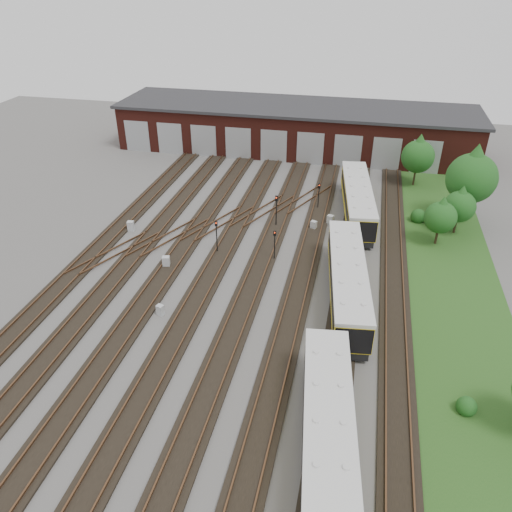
# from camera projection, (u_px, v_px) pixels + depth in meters

# --- Properties ---
(ground) EXTENTS (120.00, 120.00, 0.00)m
(ground) POSITION_uv_depth(u_px,v_px,m) (218.00, 307.00, 40.37)
(ground) COLOR #4B4846
(ground) RESTS_ON ground
(track_network) EXTENTS (30.40, 70.00, 0.33)m
(track_network) POSITION_uv_depth(u_px,v_px,m) (218.00, 302.00, 40.84)
(track_network) COLOR black
(track_network) RESTS_ON ground
(maintenance_shed) EXTENTS (51.00, 12.50, 6.35)m
(maintenance_shed) POSITION_uv_depth(u_px,v_px,m) (295.00, 127.00, 72.15)
(maintenance_shed) COLOR #4A1812
(maintenance_shed) RESTS_ON ground
(grass_verge) EXTENTS (8.00, 55.00, 0.05)m
(grass_verge) POSITION_uv_depth(u_px,v_px,m) (450.00, 270.00, 45.15)
(grass_verge) COLOR #1D4A18
(grass_verge) RESTS_ON ground
(metro_train) EXTENTS (4.51, 47.41, 3.14)m
(metro_train) POSITION_uv_depth(u_px,v_px,m) (347.00, 281.00, 40.25)
(metro_train) COLOR black
(metro_train) RESTS_ON ground
(signal_mast_0) EXTENTS (0.29, 0.28, 3.37)m
(signal_mast_0) POSITION_uv_depth(u_px,v_px,m) (216.00, 233.00, 46.79)
(signal_mast_0) COLOR black
(signal_mast_0) RESTS_ON ground
(signal_mast_1) EXTENTS (0.29, 0.27, 3.48)m
(signal_mast_1) POSITION_uv_depth(u_px,v_px,m) (276.00, 207.00, 51.42)
(signal_mast_1) COLOR black
(signal_mast_1) RESTS_ON ground
(signal_mast_2) EXTENTS (0.28, 0.26, 3.02)m
(signal_mast_2) POSITION_uv_depth(u_px,v_px,m) (319.00, 193.00, 55.23)
(signal_mast_2) COLOR black
(signal_mast_2) RESTS_ON ground
(signal_mast_3) EXTENTS (0.25, 0.23, 3.07)m
(signal_mast_3) POSITION_uv_depth(u_px,v_px,m) (275.00, 242.00, 45.71)
(signal_mast_3) COLOR black
(signal_mast_3) RESTS_ON ground
(relay_cabinet_0) EXTENTS (0.74, 0.66, 1.06)m
(relay_cabinet_0) POSITION_uv_depth(u_px,v_px,m) (166.00, 262.00, 45.41)
(relay_cabinet_0) COLOR #B1B5B7
(relay_cabinet_0) RESTS_ON ground
(relay_cabinet_1) EXTENTS (0.69, 0.60, 1.05)m
(relay_cabinet_1) POSITION_uv_depth(u_px,v_px,m) (131.00, 226.00, 51.46)
(relay_cabinet_1) COLOR #B1B5B7
(relay_cabinet_1) RESTS_ON ground
(relay_cabinet_2) EXTENTS (0.64, 0.58, 0.89)m
(relay_cabinet_2) POSITION_uv_depth(u_px,v_px,m) (160.00, 310.00, 39.35)
(relay_cabinet_2) COLOR #B1B5B7
(relay_cabinet_2) RESTS_ON ground
(relay_cabinet_3) EXTENTS (0.71, 0.66, 0.95)m
(relay_cabinet_3) POSITION_uv_depth(u_px,v_px,m) (314.00, 225.00, 51.71)
(relay_cabinet_3) COLOR #B1B5B7
(relay_cabinet_3) RESTS_ON ground
(relay_cabinet_4) EXTENTS (0.76, 0.69, 1.05)m
(relay_cabinet_4) POSITION_uv_depth(u_px,v_px,m) (330.00, 220.00, 52.65)
(relay_cabinet_4) COLOR #B1B5B7
(relay_cabinet_4) RESTS_ON ground
(tree_0) EXTENTS (3.93, 3.93, 6.51)m
(tree_0) POSITION_uv_depth(u_px,v_px,m) (419.00, 153.00, 59.84)
(tree_0) COLOR black
(tree_0) RESTS_ON ground
(tree_1) EXTENTS (3.16, 3.16, 5.24)m
(tree_1) POSITION_uv_depth(u_px,v_px,m) (460.00, 203.00, 49.55)
(tree_1) COLOR black
(tree_1) RESTS_ON ground
(tree_2) EXTENTS (5.14, 5.14, 8.52)m
(tree_2) POSITION_uv_depth(u_px,v_px,m) (473.00, 172.00, 50.90)
(tree_2) COLOR black
(tree_2) RESTS_ON ground
(tree_3) EXTENTS (3.09, 3.09, 5.11)m
(tree_3) POSITION_uv_depth(u_px,v_px,m) (441.00, 214.00, 47.65)
(tree_3) COLOR black
(tree_3) RESTS_ON ground
(bush_0) EXTENTS (1.26, 1.26, 1.26)m
(bush_0) POSITION_uv_depth(u_px,v_px,m) (467.00, 404.00, 30.82)
(bush_0) COLOR #144915
(bush_0) RESTS_ON ground
(bush_1) EXTENTS (1.62, 1.62, 1.62)m
(bush_1) POSITION_uv_depth(u_px,v_px,m) (419.00, 214.00, 53.13)
(bush_1) COLOR #144915
(bush_1) RESTS_ON ground
(bush_2) EXTENTS (1.63, 1.63, 1.63)m
(bush_2) POSITION_uv_depth(u_px,v_px,m) (435.00, 218.00, 52.35)
(bush_2) COLOR #144915
(bush_2) RESTS_ON ground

